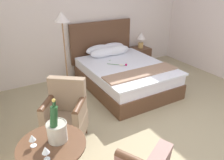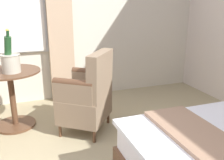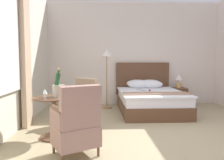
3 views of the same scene
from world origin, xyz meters
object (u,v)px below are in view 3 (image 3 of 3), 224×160
nightstand (178,96)px  floor_lamp_brass (107,60)px  bed (149,99)px  side_table_round (54,115)px  wine_glass_near_bucket (45,91)px  armchair_by_window (82,103)px  champagne_bucket (58,89)px  bedside_lamp (179,79)px  armchair_facing_bed (77,125)px  wine_glass_near_edge (45,92)px

nightstand → floor_lamp_brass: 2.48m
bed → side_table_round: 2.88m
side_table_round → wine_glass_near_bucket: size_ratio=5.11×
bed → armchair_by_window: bed is taller
nightstand → wine_glass_near_bucket: wine_glass_near_bucket is taller
champagne_bucket → wine_glass_near_bucket: 0.25m
bedside_lamp → armchair_facing_bed: armchair_facing_bed is taller
armchair_facing_bed → armchair_by_window: bearing=91.9°
bed → side_table_round: size_ratio=3.08×
nightstand → floor_lamp_brass: (-2.20, -0.33, 1.10)m
side_table_round → armchair_facing_bed: 0.90m
nightstand → side_table_round: (-3.18, -2.74, 0.14)m
wine_glass_near_bucket → bedside_lamp: bearing=38.6°
floor_lamp_brass → armchair_by_window: 1.92m
bedside_lamp → side_table_round: bedside_lamp is taller
nightstand → champagne_bucket: size_ratio=1.07×
floor_lamp_brass → champagne_bucket: size_ratio=3.37×
wine_glass_near_edge → armchair_facing_bed: (0.56, -0.59, -0.37)m
side_table_round → armchair_by_window: size_ratio=0.74×
bed → champagne_bucket: 2.85m
bedside_lamp → armchair_facing_bed: (-2.72, -3.51, -0.35)m
bed → armchair_by_window: (-1.69, -1.13, 0.10)m
floor_lamp_brass → nightstand: bearing=8.4°
bedside_lamp → armchair_by_window: size_ratio=0.44×
nightstand → armchair_facing_bed: bearing=-127.7°
bed → side_table_round: bearing=-137.1°
bed → nightstand: size_ratio=4.14×
armchair_facing_bed → bed: bearing=59.0°
bedside_lamp → champagne_bucket: (-3.11, -2.71, 0.05)m
bedside_lamp → armchair_facing_bed: size_ratio=0.42×
champagne_bucket → armchair_by_window: size_ratio=0.51×
nightstand → bedside_lamp: (-0.00, 0.00, 0.54)m
champagne_bucket → armchair_facing_bed: champagne_bucket is taller
bed → bedside_lamp: bearing=35.8°
champagne_bucket → wine_glass_near_bucket: (-0.24, 0.04, -0.04)m
bed → bedside_lamp: 1.40m
armchair_facing_bed → wine_glass_near_edge: bearing=133.6°
champagne_bucket → armchair_by_window: champagne_bucket is taller
champagne_bucket → armchair_by_window: bearing=67.2°
armchair_facing_bed → wine_glass_near_bucket: bearing=127.0°
wine_glass_near_edge → armchair_facing_bed: bearing=-46.4°
nightstand → armchair_by_window: 3.37m
side_table_round → armchair_facing_bed: armchair_facing_bed is taller
wine_glass_near_edge → bedside_lamp: bearing=41.7°
bed → side_table_round: bed is taller
bedside_lamp → side_table_round: bearing=-139.3°
bedside_lamp → nightstand: bearing=0.0°
wine_glass_near_bucket → armchair_facing_bed: size_ratio=0.14×
champagne_bucket → armchair_by_window: 0.96m
armchair_by_window → nightstand: bearing=34.6°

